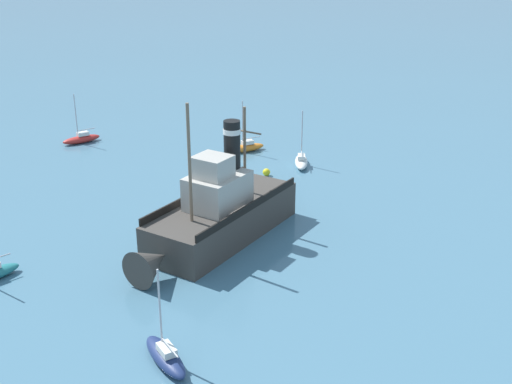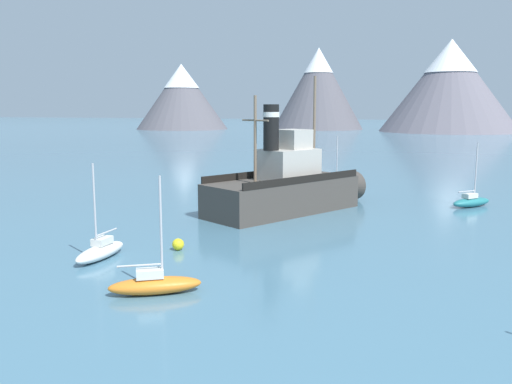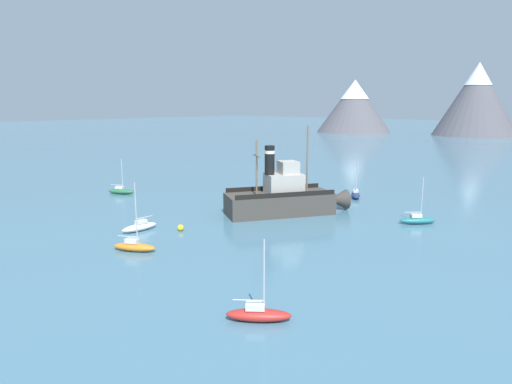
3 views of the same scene
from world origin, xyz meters
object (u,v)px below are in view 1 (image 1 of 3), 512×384
(sailboat_red, at_px, (81,139))
(sailboat_white, at_px, (301,161))
(sailboat_navy, at_px, (165,356))
(sailboat_orange, at_px, (246,147))
(mooring_buoy, at_px, (266,172))
(old_tugboat, at_px, (217,215))

(sailboat_red, distance_m, sailboat_white, 22.25)
(sailboat_navy, xyz_separation_m, sailboat_white, (-7.74, -28.50, 0.00))
(sailboat_red, distance_m, sailboat_orange, 16.44)
(sailboat_orange, bearing_deg, mooring_buoy, 106.72)
(sailboat_white, xyz_separation_m, sailboat_orange, (5.05, -3.94, 0.00))
(old_tugboat, relative_size, sailboat_navy, 2.87)
(sailboat_orange, bearing_deg, old_tugboat, 86.35)
(sailboat_red, bearing_deg, sailboat_orange, 171.44)
(sailboat_navy, distance_m, sailboat_orange, 32.55)
(sailboat_red, relative_size, sailboat_orange, 1.00)
(sailboat_navy, bearing_deg, sailboat_white, -105.20)
(sailboat_navy, relative_size, mooring_buoy, 7.69)
(old_tugboat, relative_size, sailboat_white, 2.87)
(sailboat_white, bearing_deg, sailboat_orange, -37.97)
(old_tugboat, bearing_deg, sailboat_white, -112.56)
(sailboat_white, bearing_deg, old_tugboat, 67.44)
(sailboat_red, bearing_deg, sailboat_navy, 111.25)
(sailboat_orange, bearing_deg, sailboat_navy, 85.26)
(old_tugboat, relative_size, mooring_buoy, 22.03)
(sailboat_orange, xyz_separation_m, mooring_buoy, (-1.98, 6.59, -0.11))
(sailboat_white, distance_m, sailboat_orange, 6.41)
(sailboat_navy, relative_size, sailboat_orange, 1.00)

